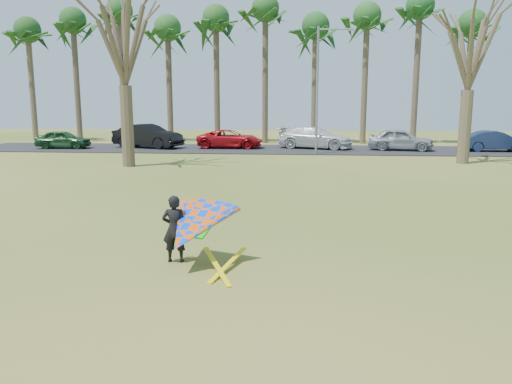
# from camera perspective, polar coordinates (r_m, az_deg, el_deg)

# --- Properties ---
(ground) EXTENTS (100.00, 100.00, 0.00)m
(ground) POSITION_cam_1_polar(r_m,az_deg,el_deg) (11.08, -0.99, -7.46)
(ground) COLOR #2B5512
(ground) RESTS_ON ground
(parking_strip) EXTENTS (46.00, 7.00, 0.06)m
(parking_strip) POSITION_cam_1_polar(r_m,az_deg,el_deg) (35.66, 3.51, 4.88)
(parking_strip) COLOR black
(parking_strip) RESTS_ON ground
(palm_0) EXTENTS (4.84, 4.84, 10.84)m
(palm_0) POSITION_cam_1_polar(r_m,az_deg,el_deg) (47.87, -24.65, 16.33)
(palm_0) COLOR brown
(palm_0) RESTS_ON ground
(palm_1) EXTENTS (4.84, 4.84, 11.54)m
(palm_1) POSITION_cam_1_polar(r_m,az_deg,el_deg) (46.16, -20.20, 17.74)
(palm_1) COLOR #4B3B2D
(palm_1) RESTS_ON ground
(palm_2) EXTENTS (4.84, 4.84, 12.24)m
(palm_2) POSITION_cam_1_polar(r_m,az_deg,el_deg) (44.75, -15.36, 19.13)
(palm_2) COLOR #493B2C
(palm_2) RESTS_ON ground
(palm_3) EXTENTS (4.84, 4.84, 10.84)m
(palm_3) POSITION_cam_1_polar(r_m,az_deg,el_deg) (43.35, -10.07, 17.81)
(palm_3) COLOR #47362B
(palm_3) RESTS_ON ground
(palm_4) EXTENTS (4.84, 4.84, 11.54)m
(palm_4) POSITION_cam_1_polar(r_m,az_deg,el_deg) (42.60, -4.60, 18.99)
(palm_4) COLOR #473A2A
(palm_4) RESTS_ON ground
(palm_5) EXTENTS (4.84, 4.84, 12.24)m
(palm_5) POSITION_cam_1_polar(r_m,az_deg,el_deg) (42.22, 1.08, 20.03)
(palm_5) COLOR #453929
(palm_5) RESTS_ON ground
(palm_6) EXTENTS (4.84, 4.84, 10.84)m
(palm_6) POSITION_cam_1_polar(r_m,az_deg,el_deg) (41.89, 6.83, 18.16)
(palm_6) COLOR #49392B
(palm_6) RESTS_ON ground
(palm_7) EXTENTS (4.84, 4.84, 11.54)m
(palm_7) POSITION_cam_1_polar(r_m,az_deg,el_deg) (42.26, 12.59, 18.86)
(palm_7) COLOR brown
(palm_7) RESTS_ON ground
(palm_8) EXTENTS (4.84, 4.84, 12.24)m
(palm_8) POSITION_cam_1_polar(r_m,az_deg,el_deg) (43.01, 18.23, 19.36)
(palm_8) COLOR #4E3E2F
(palm_8) RESTS_ON ground
(palm_9) EXTENTS (4.84, 4.84, 10.84)m
(palm_9) POSITION_cam_1_polar(r_m,az_deg,el_deg) (43.80, 23.47, 17.07)
(palm_9) COLOR #4D3E2E
(palm_9) RESTS_ON ground
(bare_tree_left) EXTENTS (6.60, 6.60, 9.70)m
(bare_tree_left) POSITION_cam_1_polar(r_m,az_deg,el_deg) (27.32, -14.97, 17.40)
(bare_tree_left) COLOR brown
(bare_tree_left) RESTS_ON ground
(bare_tree_right) EXTENTS (6.27, 6.27, 9.21)m
(bare_tree_right) POSITION_cam_1_polar(r_m,az_deg,el_deg) (29.99, 23.39, 15.58)
(bare_tree_right) COLOR brown
(bare_tree_right) RESTS_ON ground
(streetlight) EXTENTS (2.28, 0.18, 8.00)m
(streetlight) POSITION_cam_1_polar(r_m,az_deg,el_deg) (32.52, 7.30, 12.12)
(streetlight) COLOR gray
(streetlight) RESTS_ON ground
(car_0) EXTENTS (3.90, 1.77, 1.30)m
(car_0) POSITION_cam_1_polar(r_m,az_deg,el_deg) (38.65, -21.17, 5.64)
(car_0) COLOR #1B4322
(car_0) RESTS_ON parking_strip
(car_1) EXTENTS (5.49, 3.35, 1.71)m
(car_1) POSITION_cam_1_polar(r_m,az_deg,el_deg) (37.37, -12.27, 6.28)
(car_1) COLOR black
(car_1) RESTS_ON parking_strip
(car_2) EXTENTS (4.77, 2.25, 1.32)m
(car_2) POSITION_cam_1_polar(r_m,az_deg,el_deg) (36.34, -2.99, 6.08)
(car_2) COLOR #AD0D15
(car_2) RESTS_ON parking_strip
(car_3) EXTENTS (5.72, 3.61, 1.54)m
(car_3) POSITION_cam_1_polar(r_m,az_deg,el_deg) (36.23, 6.75, 6.19)
(car_3) COLOR silver
(car_3) RESTS_ON parking_strip
(car_4) EXTENTS (4.61, 2.55, 1.49)m
(car_4) POSITION_cam_1_polar(r_m,az_deg,el_deg) (36.02, 16.21, 5.79)
(car_4) COLOR #90949C
(car_4) RESTS_ON parking_strip
(car_5) EXTENTS (4.25, 1.59, 1.38)m
(car_5) POSITION_cam_1_polar(r_m,az_deg,el_deg) (37.50, 25.65, 5.27)
(car_5) COLOR #18254A
(car_5) RESTS_ON parking_strip
(kite_flyer) EXTENTS (2.13, 2.39, 2.02)m
(kite_flyer) POSITION_cam_1_polar(r_m,az_deg,el_deg) (10.37, -7.38, -3.96)
(kite_flyer) COLOR black
(kite_flyer) RESTS_ON ground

